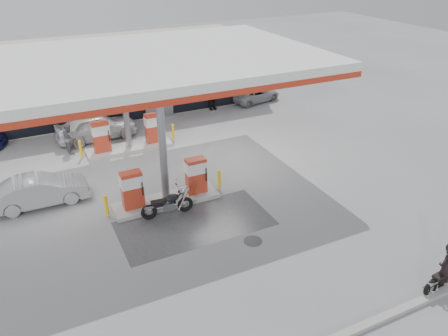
{
  "coord_description": "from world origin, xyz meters",
  "views": [
    {
      "loc": [
        -4.71,
        -13.38,
        9.89
      ],
      "look_at": [
        2.6,
        1.72,
        1.2
      ],
      "focal_mm": 35.0,
      "sensor_mm": 36.0,
      "label": 1
    }
  ],
  "objects_px": {
    "hatchback_silver": "(40,191)",
    "pump_island_far": "(128,137)",
    "biker_walking": "(212,95)",
    "main_motorcycle": "(446,276)",
    "parked_motorcycle": "(168,204)",
    "attendant": "(69,138)",
    "biker_main": "(445,269)",
    "parked_car_right": "(255,94)",
    "pump_island_near": "(166,188)",
    "sedan_white": "(96,126)"
  },
  "relations": [
    {
      "from": "parked_motorcycle",
      "to": "sedan_white",
      "type": "relative_size",
      "value": 0.49
    },
    {
      "from": "sedan_white",
      "to": "hatchback_silver",
      "type": "bearing_deg",
      "value": 145.8
    },
    {
      "from": "pump_island_far",
      "to": "main_motorcycle",
      "type": "bearing_deg",
      "value": -66.81
    },
    {
      "from": "main_motorcycle",
      "to": "sedan_white",
      "type": "relative_size",
      "value": 0.45
    },
    {
      "from": "main_motorcycle",
      "to": "biker_walking",
      "type": "xyz_separation_m",
      "value": [
        0.27,
        18.59,
        0.56
      ]
    },
    {
      "from": "pump_island_far",
      "to": "parked_motorcycle",
      "type": "bearing_deg",
      "value": -91.93
    },
    {
      "from": "biker_walking",
      "to": "pump_island_far",
      "type": "bearing_deg",
      "value": -154.41
    },
    {
      "from": "parked_motorcycle",
      "to": "main_motorcycle",
      "type": "bearing_deg",
      "value": -46.52
    },
    {
      "from": "main_motorcycle",
      "to": "parked_motorcycle",
      "type": "distance_m",
      "value": 10.23
    },
    {
      "from": "main_motorcycle",
      "to": "sedan_white",
      "type": "bearing_deg",
      "value": 109.07
    },
    {
      "from": "pump_island_far",
      "to": "attendant",
      "type": "xyz_separation_m",
      "value": [
        -2.86,
        1.0,
        0.1
      ]
    },
    {
      "from": "main_motorcycle",
      "to": "hatchback_silver",
      "type": "xyz_separation_m",
      "value": [
        -11.1,
        10.99,
        0.19
      ]
    },
    {
      "from": "hatchback_silver",
      "to": "pump_island_far",
      "type": "bearing_deg",
      "value": -51.6
    },
    {
      "from": "attendant",
      "to": "hatchback_silver",
      "type": "bearing_deg",
      "value": 152.24
    },
    {
      "from": "sedan_white",
      "to": "attendant",
      "type": "height_order",
      "value": "attendant"
    },
    {
      "from": "hatchback_silver",
      "to": "pump_island_near",
      "type": "bearing_deg",
      "value": -115.01
    },
    {
      "from": "main_motorcycle",
      "to": "parked_motorcycle",
      "type": "bearing_deg",
      "value": 124.95
    },
    {
      "from": "sedan_white",
      "to": "biker_walking",
      "type": "relative_size",
      "value": 2.19
    },
    {
      "from": "biker_main",
      "to": "biker_walking",
      "type": "relative_size",
      "value": 0.83
    },
    {
      "from": "parked_motorcycle",
      "to": "attendant",
      "type": "distance_m",
      "value": 8.37
    },
    {
      "from": "main_motorcycle",
      "to": "attendant",
      "type": "relative_size",
      "value": 1.22
    },
    {
      "from": "parked_car_right",
      "to": "pump_island_near",
      "type": "bearing_deg",
      "value": 122.67
    },
    {
      "from": "sedan_white",
      "to": "parked_car_right",
      "type": "distance_m",
      "value": 11.4
    },
    {
      "from": "biker_main",
      "to": "parked_car_right",
      "type": "xyz_separation_m",
      "value": [
        3.86,
        18.81,
        -0.34
      ]
    },
    {
      "from": "pump_island_far",
      "to": "parked_motorcycle",
      "type": "relative_size",
      "value": 2.36
    },
    {
      "from": "pump_island_near",
      "to": "sedan_white",
      "type": "relative_size",
      "value": 1.16
    },
    {
      "from": "pump_island_near",
      "to": "parked_car_right",
      "type": "relative_size",
      "value": 1.42
    },
    {
      "from": "main_motorcycle",
      "to": "hatchback_silver",
      "type": "bearing_deg",
      "value": 130.27
    },
    {
      "from": "main_motorcycle",
      "to": "biker_walking",
      "type": "height_order",
      "value": "biker_walking"
    },
    {
      "from": "biker_walking",
      "to": "attendant",
      "type": "bearing_deg",
      "value": -167.85
    },
    {
      "from": "biker_main",
      "to": "parked_motorcycle",
      "type": "distance_m",
      "value": 10.13
    },
    {
      "from": "pump_island_near",
      "to": "parked_motorcycle",
      "type": "xyz_separation_m",
      "value": [
        -0.23,
        -0.95,
        -0.21
      ]
    },
    {
      "from": "attendant",
      "to": "main_motorcycle",
      "type": "bearing_deg",
      "value": -155.95
    },
    {
      "from": "pump_island_far",
      "to": "attendant",
      "type": "bearing_deg",
      "value": 160.73
    },
    {
      "from": "parked_car_right",
      "to": "pump_island_far",
      "type": "bearing_deg",
      "value": 99.47
    },
    {
      "from": "hatchback_silver",
      "to": "parked_car_right",
      "type": "relative_size",
      "value": 1.07
    },
    {
      "from": "parked_motorcycle",
      "to": "hatchback_silver",
      "type": "relative_size",
      "value": 0.56
    },
    {
      "from": "pump_island_near",
      "to": "biker_main",
      "type": "height_order",
      "value": "pump_island_near"
    },
    {
      "from": "main_motorcycle",
      "to": "parked_motorcycle",
      "type": "relative_size",
      "value": 0.91
    },
    {
      "from": "parked_car_right",
      "to": "hatchback_silver",
      "type": "bearing_deg",
      "value": 105.53
    },
    {
      "from": "attendant",
      "to": "parked_car_right",
      "type": "relative_size",
      "value": 0.45
    },
    {
      "from": "pump_island_far",
      "to": "biker_walking",
      "type": "bearing_deg",
      "value": 29.93
    },
    {
      "from": "hatchback_silver",
      "to": "sedan_white",
      "type": "bearing_deg",
      "value": -30.52
    },
    {
      "from": "pump_island_far",
      "to": "main_motorcycle",
      "type": "distance_m",
      "value": 16.09
    },
    {
      "from": "sedan_white",
      "to": "biker_walking",
      "type": "xyz_separation_m",
      "value": [
        7.85,
        1.6,
        0.26
      ]
    },
    {
      "from": "main_motorcycle",
      "to": "attendant",
      "type": "bearing_deg",
      "value": 115.22
    },
    {
      "from": "pump_island_near",
      "to": "parked_car_right",
      "type": "distance_m",
      "value": 14.14
    },
    {
      "from": "attendant",
      "to": "biker_walking",
      "type": "xyz_separation_m",
      "value": [
        9.46,
        2.8,
        0.21
      ]
    },
    {
      "from": "main_motorcycle",
      "to": "parked_car_right",
      "type": "distance_m",
      "value": 19.15
    },
    {
      "from": "main_motorcycle",
      "to": "parked_car_right",
      "type": "bearing_deg",
      "value": 73.97
    }
  ]
}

